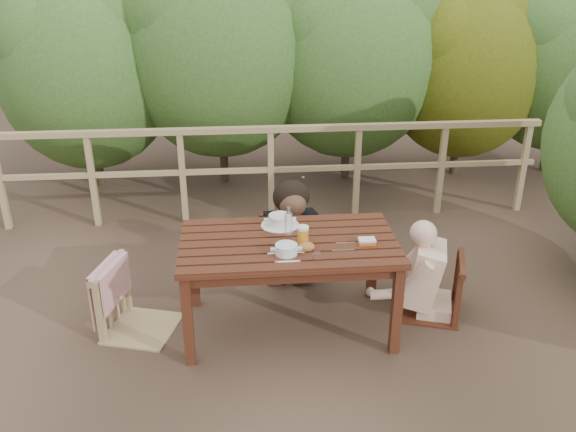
{
  "coord_description": "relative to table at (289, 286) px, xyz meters",
  "views": [
    {
      "loc": [
        -0.35,
        -3.84,
        2.65
      ],
      "look_at": [
        0.0,
        0.05,
        0.9
      ],
      "focal_mm": 37.65,
      "sensor_mm": 36.0,
      "label": 1
    }
  ],
  "objects": [
    {
      "name": "bottle",
      "position": [
        0.0,
        0.06,
        0.48
      ],
      "size": [
        0.06,
        0.06,
        0.25
      ],
      "primitive_type": "cylinder",
      "color": "silver",
      "rests_on": "table"
    },
    {
      "name": "chair_left",
      "position": [
        -1.11,
        0.06,
        0.15
      ],
      "size": [
        0.62,
        0.62,
        1.01
      ],
      "primitive_type": "cube",
      "rotation": [
        0.0,
        0.0,
        1.29
      ],
      "color": "tan",
      "rests_on": "ground"
    },
    {
      "name": "soup_far",
      "position": [
        -0.04,
        0.27,
        0.41
      ],
      "size": [
        0.29,
        0.29,
        0.1
      ],
      "primitive_type": "cylinder",
      "color": "white",
      "rests_on": "table"
    },
    {
      "name": "tumbler",
      "position": [
        0.16,
        -0.32,
        0.39
      ],
      "size": [
        0.06,
        0.06,
        0.07
      ],
      "primitive_type": "cylinder",
      "color": "silver",
      "rests_on": "table"
    },
    {
      "name": "hedge_row",
      "position": [
        0.4,
        3.2,
        1.54
      ],
      "size": [
        6.6,
        1.6,
        3.8
      ],
      "primitive_type": null,
      "color": "#355622",
      "rests_on": "ground"
    },
    {
      "name": "railing",
      "position": [
        0.0,
        2.0,
        0.15
      ],
      "size": [
        5.6,
        0.1,
        1.01
      ],
      "primitive_type": "cube",
      "color": "tan",
      "rests_on": "ground"
    },
    {
      "name": "soup_near",
      "position": [
        -0.03,
        -0.21,
        0.4
      ],
      "size": [
        0.26,
        0.26,
        0.09
      ],
      "primitive_type": "cylinder",
      "color": "silver",
      "rests_on": "table"
    },
    {
      "name": "chair_far",
      "position": [
        0.07,
        0.88,
        0.09
      ],
      "size": [
        0.49,
        0.49,
        0.89
      ],
      "primitive_type": "cube",
      "rotation": [
        0.0,
        0.0,
        0.1
      ],
      "color": "#3E1C10",
      "rests_on": "ground"
    },
    {
      "name": "woman",
      "position": [
        0.07,
        0.9,
        0.33
      ],
      "size": [
        0.62,
        0.74,
        1.38
      ],
      "primitive_type": null,
      "rotation": [
        0.0,
        0.0,
        3.24
      ],
      "color": "black",
      "rests_on": "ground"
    },
    {
      "name": "chair_right",
      "position": [
        1.13,
        0.1,
        0.1
      ],
      "size": [
        0.58,
        0.58,
        0.92
      ],
      "primitive_type": "cube",
      "rotation": [
        0.0,
        0.0,
        -1.89
      ],
      "color": "#3E1C10",
      "rests_on": "ground"
    },
    {
      "name": "beer_glass",
      "position": [
        0.09,
        -0.08,
        0.44
      ],
      "size": [
        0.08,
        0.08,
        0.16
      ],
      "primitive_type": "cylinder",
      "color": "gold",
      "rests_on": "table"
    },
    {
      "name": "ground",
      "position": [
        0.0,
        0.0,
        -0.36
      ],
      "size": [
        60.0,
        60.0,
        0.0
      ],
      "primitive_type": "plane",
      "color": "brown",
      "rests_on": "ground"
    },
    {
      "name": "bread_roll",
      "position": [
        0.11,
        -0.15,
        0.39
      ],
      "size": [
        0.12,
        0.09,
        0.07
      ],
      "primitive_type": "ellipsoid",
      "color": "#B1793A",
      "rests_on": "table"
    },
    {
      "name": "diner_right",
      "position": [
        1.16,
        0.1,
        0.28
      ],
      "size": [
        0.76,
        0.68,
        1.27
      ],
      "primitive_type": null,
      "rotation": [
        0.0,
        0.0,
        1.25
      ],
      "color": "beige",
      "rests_on": "ground"
    },
    {
      "name": "butter_tub",
      "position": [
        0.55,
        -0.1,
        0.38
      ],
      "size": [
        0.12,
        0.09,
        0.05
      ],
      "primitive_type": "cube",
      "rotation": [
        0.0,
        0.0,
        -0.0
      ],
      "color": "silver",
      "rests_on": "table"
    },
    {
      "name": "table",
      "position": [
        0.0,
        0.0,
        0.0
      ],
      "size": [
        1.55,
        0.87,
        0.72
      ],
      "primitive_type": "cube",
      "color": "#3E1C10",
      "rests_on": "ground"
    }
  ]
}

